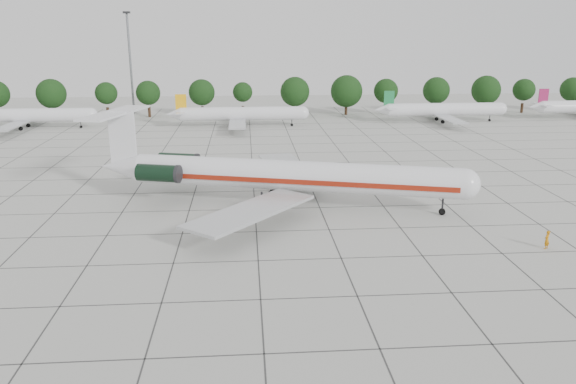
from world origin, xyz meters
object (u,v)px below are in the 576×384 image
at_px(main_airliner, 273,174).
at_px(bg_airliner_d, 444,110).
at_px(ground_crew, 547,240).
at_px(bg_airliner_b, 27,116).
at_px(bg_airliner_c, 241,114).
at_px(floodlight_mast, 130,57).

bearing_deg(main_airliner, bg_airliner_d, 70.49).
distance_m(ground_crew, bg_airliner_b, 109.23).
relative_size(bg_airliner_c, floodlight_mast, 1.11).
relative_size(bg_airliner_c, bg_airliner_d, 1.00).
bearing_deg(floodlight_mast, bg_airliner_b, -130.02).
bearing_deg(main_airliner, bg_airliner_b, 146.03).
height_order(main_airliner, floodlight_mast, floodlight_mast).
relative_size(bg_airliner_b, floodlight_mast, 1.11).
xyz_separation_m(ground_crew, bg_airliner_c, (-30.79, 75.54, 1.95)).
xyz_separation_m(main_airliner, bg_airliner_c, (-4.15, 58.82, -1.05)).
height_order(main_airliner, ground_crew, main_airliner).
height_order(bg_airliner_b, bg_airliner_d, same).
distance_m(main_airliner, bg_airliner_b, 78.79).
bearing_deg(ground_crew, main_airliner, -66.70).
distance_m(main_airliner, ground_crew, 31.60).
distance_m(ground_crew, bg_airliner_d, 80.62).
bearing_deg(floodlight_mast, bg_airliner_d, -14.99).
distance_m(ground_crew, floodlight_mast, 116.08).
height_order(main_airliner, bg_airliner_b, main_airliner).
xyz_separation_m(main_airliner, bg_airliner_d, (43.50, 62.09, -1.05)).
distance_m(bg_airliner_c, bg_airliner_d, 47.76).
bearing_deg(bg_airliner_b, floodlight_mast, 49.98).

